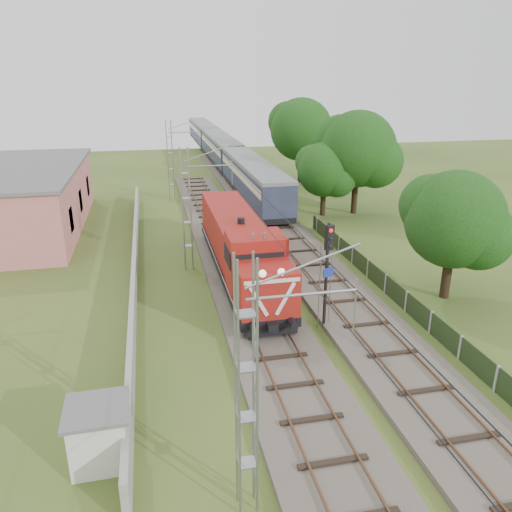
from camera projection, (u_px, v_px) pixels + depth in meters
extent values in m
plane|color=#364F1D|center=(277.00, 356.00, 22.94)|extent=(140.00, 140.00, 0.00)
cube|color=#6B6054|center=(248.00, 292.00, 29.32)|extent=(4.20, 70.00, 0.30)
cube|color=black|center=(248.00, 289.00, 29.25)|extent=(2.40, 70.00, 0.10)
cube|color=brown|center=(233.00, 289.00, 29.05)|extent=(0.08, 70.00, 0.05)
cube|color=brown|center=(262.00, 287.00, 29.39)|extent=(0.08, 70.00, 0.05)
cube|color=#6B6054|center=(276.00, 226.00, 42.25)|extent=(4.20, 80.00, 0.30)
cube|color=black|center=(276.00, 224.00, 42.18)|extent=(2.40, 80.00, 0.10)
cube|color=brown|center=(266.00, 223.00, 41.99)|extent=(0.08, 80.00, 0.05)
cube|color=brown|center=(285.00, 222.00, 42.32)|extent=(0.08, 80.00, 0.05)
cylinder|color=gray|center=(302.00, 295.00, 12.97)|extent=(3.00, 0.08, 0.08)
cylinder|color=gray|center=(208.00, 166.00, 31.34)|extent=(3.00, 0.08, 0.08)
cylinder|color=gray|center=(184.00, 132.00, 49.72)|extent=(3.00, 0.08, 0.08)
cylinder|color=black|center=(232.00, 185.00, 32.08)|extent=(0.03, 70.00, 0.03)
cylinder|color=black|center=(232.00, 165.00, 31.64)|extent=(0.03, 70.00, 0.03)
cube|color=#9E9E99|center=(135.00, 262.00, 32.42)|extent=(0.25, 40.00, 1.50)
cube|color=#C9726C|center=(30.00, 200.00, 41.17)|extent=(8.00, 20.00, 5.00)
cube|color=#606060|center=(25.00, 168.00, 40.28)|extent=(8.40, 20.40, 0.25)
cube|color=black|center=(71.00, 220.00, 36.54)|extent=(0.10, 1.60, 1.80)
cube|color=black|center=(80.00, 201.00, 42.05)|extent=(0.10, 1.60, 1.80)
cube|color=black|center=(87.00, 186.00, 47.57)|extent=(0.10, 1.60, 1.80)
cube|color=black|center=(406.00, 302.00, 27.07)|extent=(0.05, 32.00, 1.15)
cube|color=#9E9E99|center=(317.00, 225.00, 40.85)|extent=(0.12, 0.12, 1.20)
cube|color=black|center=(240.00, 264.00, 31.38)|extent=(2.96, 16.77, 0.49)
cube|color=black|center=(258.00, 304.00, 26.49)|extent=(2.17, 3.55, 0.49)
cube|color=black|center=(227.00, 242.00, 36.46)|extent=(2.17, 3.55, 0.49)
cube|color=black|center=(271.00, 332.00, 23.90)|extent=(2.56, 0.25, 0.35)
cube|color=#A01216|center=(266.00, 288.00, 24.34)|extent=(2.86, 2.47, 2.27)
sphere|color=white|center=(263.00, 274.00, 22.72)|extent=(0.36, 0.36, 0.36)
sphere|color=white|center=(281.00, 272.00, 22.90)|extent=(0.36, 0.36, 0.36)
cube|color=silver|center=(259.00, 301.00, 23.07)|extent=(0.99, 0.06, 1.65)
cube|color=silver|center=(285.00, 299.00, 23.33)|extent=(0.99, 0.06, 1.65)
cube|color=silver|center=(272.00, 281.00, 22.88)|extent=(2.66, 0.06, 0.18)
cube|color=#A01216|center=(256.00, 263.00, 26.40)|extent=(2.96, 2.37, 3.16)
cube|color=black|center=(261.00, 262.00, 25.13)|extent=(2.47, 0.06, 0.89)
cube|color=#A01216|center=(233.00, 230.00, 33.08)|extent=(2.76, 11.93, 2.56)
cylinder|color=black|center=(241.00, 221.00, 29.82)|extent=(0.43, 0.43, 0.39)
cylinder|color=gray|center=(253.00, 237.00, 25.03)|extent=(0.12, 0.12, 0.35)
cylinder|color=gray|center=(265.00, 236.00, 25.15)|extent=(0.12, 0.12, 0.35)
cube|color=black|center=(253.00, 193.00, 50.69)|extent=(2.85, 21.62, 0.49)
cube|color=#333A55|center=(253.00, 178.00, 50.15)|extent=(2.95, 21.62, 2.65)
cube|color=beige|center=(253.00, 173.00, 49.98)|extent=(2.99, 20.76, 0.74)
cube|color=slate|center=(253.00, 163.00, 49.65)|extent=(3.00, 21.62, 0.34)
cube|color=black|center=(221.00, 159.00, 71.46)|extent=(2.85, 21.62, 0.49)
cube|color=#333A55|center=(220.00, 148.00, 70.92)|extent=(2.95, 21.62, 2.65)
cube|color=beige|center=(220.00, 144.00, 70.75)|extent=(2.99, 20.76, 0.74)
cube|color=slate|center=(220.00, 137.00, 70.42)|extent=(3.00, 21.62, 0.34)
cube|color=black|center=(203.00, 140.00, 92.23)|extent=(2.85, 21.62, 0.49)
cube|color=#333A55|center=(203.00, 131.00, 91.69)|extent=(2.95, 21.62, 2.65)
cube|color=beige|center=(203.00, 128.00, 91.53)|extent=(2.99, 20.76, 0.74)
cube|color=slate|center=(202.00, 123.00, 91.19)|extent=(3.00, 21.62, 0.34)
cylinder|color=black|center=(326.00, 278.00, 24.50)|extent=(0.16, 0.16, 5.59)
cube|color=black|center=(329.00, 238.00, 23.62)|extent=(0.45, 0.36, 1.23)
sphere|color=red|center=(331.00, 231.00, 23.37)|extent=(0.20, 0.20, 0.20)
sphere|color=black|center=(330.00, 238.00, 23.50)|extent=(0.20, 0.20, 0.20)
sphere|color=black|center=(330.00, 246.00, 23.63)|extent=(0.20, 0.20, 0.20)
cube|color=#192A97|center=(328.00, 272.00, 24.28)|extent=(0.60, 0.26, 0.45)
cube|color=silver|center=(99.00, 436.00, 16.40)|extent=(1.81, 1.81, 1.96)
cube|color=#606060|center=(96.00, 409.00, 16.04)|extent=(2.08, 2.08, 0.13)
cylinder|color=#322314|center=(447.00, 270.00, 28.51)|extent=(0.54, 0.54, 3.32)
sphere|color=#17380F|center=(455.00, 219.00, 27.48)|extent=(5.44, 5.44, 5.44)
sphere|color=#17380F|center=(479.00, 236.00, 27.20)|extent=(3.81, 3.81, 3.81)
sphere|color=#17380F|center=(431.00, 205.00, 27.96)|extent=(3.54, 3.54, 3.54)
cylinder|color=#322314|center=(355.00, 191.00, 46.06)|extent=(0.54, 0.54, 4.20)
sphere|color=#17380F|center=(358.00, 149.00, 44.76)|extent=(6.87, 6.87, 6.87)
sphere|color=#17380F|center=(376.00, 161.00, 44.41)|extent=(4.81, 4.81, 4.81)
sphere|color=#17380F|center=(341.00, 139.00, 45.37)|extent=(4.46, 4.46, 4.46)
cylinder|color=#322314|center=(323.00, 199.00, 45.57)|extent=(0.49, 0.49, 2.99)
sphere|color=#17380F|center=(324.00, 170.00, 44.64)|extent=(4.89, 4.89, 4.89)
sphere|color=#17380F|center=(337.00, 178.00, 44.39)|extent=(3.42, 3.42, 3.42)
sphere|color=#17380F|center=(313.00, 162.00, 45.07)|extent=(3.18, 3.18, 3.18)
cylinder|color=#322314|center=(300.00, 164.00, 59.30)|extent=(0.53, 0.53, 4.41)
sphere|color=#17380F|center=(301.00, 130.00, 57.93)|extent=(7.22, 7.22, 7.22)
sphere|color=#17380F|center=(316.00, 139.00, 57.56)|extent=(5.05, 5.05, 5.05)
sphere|color=#17380F|center=(288.00, 122.00, 58.57)|extent=(4.69, 4.69, 4.69)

